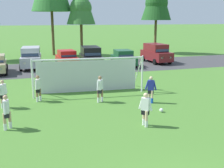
{
  "coord_description": "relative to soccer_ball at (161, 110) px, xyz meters",
  "views": [
    {
      "loc": [
        -3.92,
        -5.29,
        5.02
      ],
      "look_at": [
        0.39,
        8.66,
        1.59
      ],
      "focal_mm": 44.91,
      "sensor_mm": 36.0,
      "label": 1
    }
  ],
  "objects": [
    {
      "name": "player_winger_right",
      "position": [
        -1.68,
        -1.61,
        0.71
      ],
      "size": [
        0.53,
        0.63,
        1.64
      ],
      "color": "beige",
      "rests_on": "ground"
    },
    {
      "name": "parked_car_slot_center_right",
      "position": [
        -0.45,
        15.25,
        1.0
      ],
      "size": [
        2.39,
        4.73,
        2.16
      ],
      "color": "black",
      "rests_on": "ground"
    },
    {
      "name": "player_striker_near",
      "position": [
        -7.94,
        -0.08,
        0.71
      ],
      "size": [
        0.36,
        0.73,
        1.64
      ],
      "color": "tan",
      "rests_on": "ground"
    },
    {
      "name": "tree_mid_right",
      "position": [
        0.41,
        24.43,
        6.91
      ],
      "size": [
        3.83,
        3.83,
        10.21
      ],
      "color": "brown",
      "rests_on": "ground"
    },
    {
      "name": "player_midfield_center",
      "position": [
        -8.3,
        3.35,
        0.71
      ],
      "size": [
        0.49,
        0.65,
        1.64
      ],
      "color": "tan",
      "rests_on": "ground"
    },
    {
      "name": "parked_car_slot_right",
      "position": [
        3.09,
        15.0,
        0.77
      ],
      "size": [
        2.18,
        4.28,
        1.72
      ],
      "color": "#194C2D",
      "rests_on": "ground"
    },
    {
      "name": "soccer_ball",
      "position": [
        0.0,
        0.0,
        0.0
      ],
      "size": [
        0.22,
        0.22,
        0.22
      ],
      "color": "white",
      "rests_on": "ground"
    },
    {
      "name": "parked_car_slot_center",
      "position": [
        -2.74,
        16.57,
        0.77
      ],
      "size": [
        2.25,
        4.31,
        1.72
      ],
      "color": "red",
      "rests_on": "ground"
    },
    {
      "name": "player_defender_far",
      "position": [
        -6.32,
        4.12,
        0.71
      ],
      "size": [
        0.39,
        0.7,
        1.64
      ],
      "color": "#936B4C",
      "rests_on": "ground"
    },
    {
      "name": "ground_plane",
      "position": [
        -2.98,
        7.12,
        -0.11
      ],
      "size": [
        400.0,
        400.0,
        0.0
      ],
      "primitive_type": "plane",
      "color": "#477A2D"
    },
    {
      "name": "parked_car_slot_center_left",
      "position": [
        -6.41,
        16.64,
        1.0
      ],
      "size": [
        2.4,
        4.73,
        2.16
      ],
      "color": "#B2B2BC",
      "rests_on": "ground"
    },
    {
      "name": "soccer_goal",
      "position": [
        -2.91,
        5.4,
        1.18
      ],
      "size": [
        7.54,
        2.49,
        2.57
      ],
      "color": "white",
      "rests_on": "ground"
    },
    {
      "name": "parking_lot_strip",
      "position": [
        -2.98,
        15.65,
        -0.11
      ],
      "size": [
        52.0,
        8.4,
        0.01
      ],
      "primitive_type": "cube",
      "color": "#3D3D3F",
      "rests_on": "ground"
    },
    {
      "name": "player_winger_left",
      "position": [
        -2.73,
        2.84,
        0.71
      ],
      "size": [
        0.58,
        0.59,
        1.64
      ],
      "color": "#936B4C",
      "rests_on": "ground"
    },
    {
      "name": "parked_car_slot_far_right",
      "position": [
        7.57,
        16.32,
        1.0
      ],
      "size": [
        2.32,
        4.69,
        2.16
      ],
      "color": "maroon",
      "rests_on": "ground"
    },
    {
      "name": "player_trailing_back",
      "position": [
        0.17,
        1.8,
        0.71
      ],
      "size": [
        0.63,
        0.53,
        1.64
      ],
      "color": "beige",
      "rests_on": "ground"
    }
  ]
}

